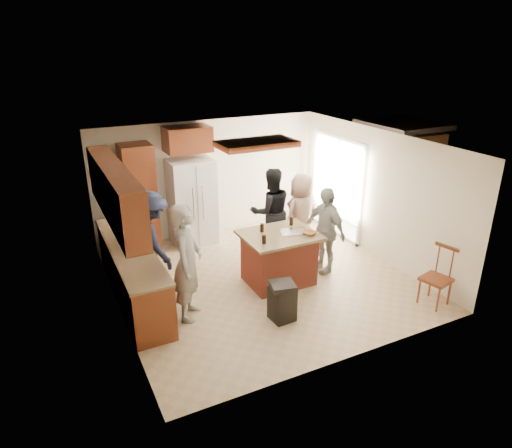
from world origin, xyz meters
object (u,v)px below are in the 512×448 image
kitchen_island (279,258)px  trash_bin (282,301)px  person_front_left (187,262)px  refrigerator (192,202)px  person_behind_left (271,212)px  spindle_chair (437,279)px  person_counter (152,241)px  person_behind_right (301,214)px  person_side_right (325,230)px

kitchen_island → trash_bin: 1.20m
person_front_left → refrigerator: 2.85m
person_behind_left → kitchen_island: (-0.45, -1.15, -0.41)m
person_front_left → refrigerator: size_ratio=1.04×
person_front_left → spindle_chair: 4.00m
person_front_left → person_counter: person_front_left is taller
kitchen_island → trash_bin: (-0.53, -1.06, -0.16)m
person_front_left → person_behind_right: size_ratio=1.13×
trash_bin → person_front_left: bearing=149.9°
person_counter → trash_bin: size_ratio=2.79×
person_counter → kitchen_island: person_counter is taller
person_side_right → refrigerator: 2.90m
person_counter → spindle_chair: (3.96, -2.57, -0.42)m
person_counter → spindle_chair: size_ratio=1.76×
person_side_right → refrigerator: size_ratio=0.90×
spindle_chair → refrigerator: bearing=123.5°
person_behind_left → spindle_chair: bearing=126.3°
spindle_chair → kitchen_island: bearing=137.5°
kitchen_island → spindle_chair: 2.62m
person_front_left → person_side_right: 2.77m
trash_bin → spindle_chair: 2.56m
refrigerator → spindle_chair: refrigerator is taller
person_front_left → trash_bin: size_ratio=2.96×
person_behind_left → kitchen_island: bearing=77.9°
person_side_right → kitchen_island: bearing=-96.4°
person_behind_right → spindle_chair: size_ratio=1.66×
person_behind_right → kitchen_island: 1.35m
person_behind_left → person_side_right: bearing=124.3°
person_behind_left → kitchen_island: size_ratio=1.38×
person_behind_right → person_counter: person_counter is taller
person_counter → refrigerator: refrigerator is taller
person_behind_left → trash_bin: person_behind_left is taller
person_counter → trash_bin: (1.49, -1.87, -0.56)m
person_side_right → kitchen_island: person_side_right is taller
person_front_left → trash_bin: 1.56m
person_behind_right → person_side_right: 0.84m
person_behind_left → trash_bin: (-0.98, -2.21, -0.56)m
person_behind_right → trash_bin: bearing=37.9°
kitchen_island → person_behind_right: bearing=41.4°
trash_bin → spindle_chair: bearing=-16.0°
person_front_left → spindle_chair: (3.71, -1.43, -0.48)m
person_behind_left → trash_bin: 2.48m
kitchen_island → refrigerator: bearing=108.5°
person_behind_right → person_side_right: (-0.01, -0.84, -0.02)m
person_behind_right → spindle_chair: 2.83m
person_front_left → refrigerator: (0.99, 2.67, -0.03)m
person_behind_right → refrigerator: bearing=-54.1°
refrigerator → trash_bin: 3.46m
person_behind_left → person_front_left: bearing=43.1°
person_behind_right → person_counter: (-3.00, -0.06, 0.05)m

